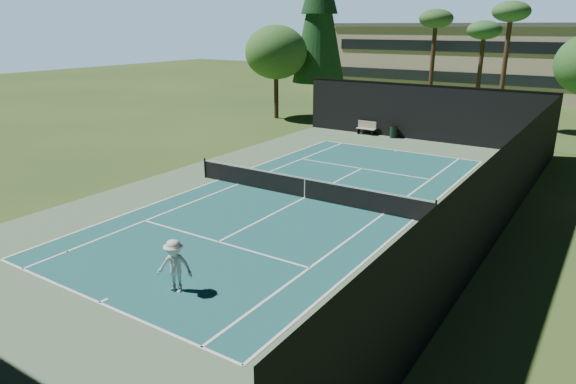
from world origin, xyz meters
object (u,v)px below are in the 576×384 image
at_px(player, 175,266).
at_px(tennis_ball_a, 67,251).
at_px(trash_bin, 393,132).
at_px(tennis_ball_d, 289,167).
at_px(tennis_net, 305,187).
at_px(tennis_ball_c, 340,179).
at_px(park_bench, 366,127).
at_px(tennis_ball_b, 271,186).

xyz_separation_m(player, tennis_ball_a, (-5.51, -0.09, -0.85)).
bearing_deg(trash_bin, player, -82.83).
bearing_deg(trash_bin, tennis_ball_d, -99.69).
height_order(tennis_net, trash_bin, tennis_net).
bearing_deg(tennis_ball_c, tennis_ball_a, -106.02).
xyz_separation_m(tennis_ball_a, trash_bin, (2.28, 25.82, 0.45)).
distance_m(tennis_net, tennis_ball_c, 3.85).
xyz_separation_m(player, park_bench, (-5.47, 25.80, -0.33)).
relative_size(tennis_ball_a, tennis_ball_c, 1.03).
bearing_deg(tennis_net, player, -81.94).
distance_m(player, tennis_ball_d, 15.36).
xyz_separation_m(tennis_net, player, (1.43, -10.08, 0.32)).
relative_size(tennis_ball_a, trash_bin, 0.07).
bearing_deg(trash_bin, tennis_net, -83.41).
bearing_deg(tennis_ball_a, tennis_net, 68.11).
height_order(player, tennis_ball_a, player).
bearing_deg(park_bench, tennis_net, -75.59).
distance_m(tennis_ball_a, park_bench, 25.90).
bearing_deg(player, park_bench, 79.36).
bearing_deg(trash_bin, tennis_ball_a, -95.04).
distance_m(tennis_ball_c, trash_bin, 11.97).
xyz_separation_m(player, tennis_ball_d, (-5.16, 14.45, -0.85)).
xyz_separation_m(tennis_ball_a, park_bench, (0.04, 25.90, 0.51)).
xyz_separation_m(player, tennis_ball_b, (-3.81, 10.67, -0.84)).
relative_size(tennis_ball_a, tennis_ball_d, 1.05).
height_order(tennis_ball_c, trash_bin, trash_bin).
distance_m(tennis_ball_b, tennis_ball_d, 4.01).
relative_size(player, tennis_ball_b, 26.31).
bearing_deg(tennis_ball_a, tennis_ball_b, 81.02).
bearing_deg(tennis_ball_a, player, 0.98).
height_order(tennis_net, tennis_ball_d, tennis_net).
xyz_separation_m(tennis_ball_d, park_bench, (-0.31, 11.36, 0.52)).
bearing_deg(tennis_ball_b, tennis_ball_c, 54.29).
height_order(tennis_ball_b, park_bench, park_bench).
xyz_separation_m(tennis_ball_a, tennis_ball_c, (4.02, 13.99, -0.00)).
bearing_deg(tennis_ball_d, park_bench, 91.55).
bearing_deg(tennis_ball_c, tennis_ball_b, -125.71).
xyz_separation_m(tennis_ball_b, tennis_ball_d, (-1.35, 3.77, -0.00)).
height_order(tennis_net, tennis_ball_b, tennis_net).
relative_size(tennis_net, tennis_ball_d, 204.24).
height_order(tennis_ball_a, tennis_ball_b, same).
xyz_separation_m(tennis_net, park_bench, (-4.04, 15.73, -0.01)).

